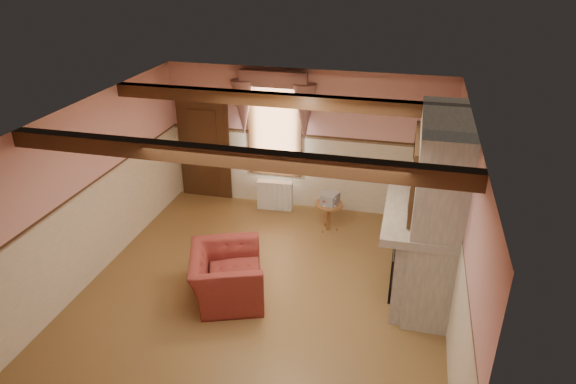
% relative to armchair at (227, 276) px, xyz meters
% --- Properties ---
extents(floor, '(5.50, 6.00, 0.01)m').
position_rel_armchair_xyz_m(floor, '(0.48, 0.29, -0.39)').
color(floor, brown).
rests_on(floor, ground).
extents(ceiling, '(5.50, 6.00, 0.01)m').
position_rel_armchair_xyz_m(ceiling, '(0.48, 0.29, 2.41)').
color(ceiling, silver).
rests_on(ceiling, wall_back).
extents(wall_back, '(5.50, 0.02, 2.80)m').
position_rel_armchair_xyz_m(wall_back, '(0.48, 3.29, 1.01)').
color(wall_back, '#D59694').
rests_on(wall_back, floor).
extents(wall_front, '(5.50, 0.02, 2.80)m').
position_rel_armchair_xyz_m(wall_front, '(0.48, -2.71, 1.01)').
color(wall_front, '#D59694').
rests_on(wall_front, floor).
extents(wall_left, '(0.02, 6.00, 2.80)m').
position_rel_armchair_xyz_m(wall_left, '(-2.27, 0.29, 1.01)').
color(wall_left, '#D59694').
rests_on(wall_left, floor).
extents(wall_right, '(0.02, 6.00, 2.80)m').
position_rel_armchair_xyz_m(wall_right, '(3.23, 0.29, 1.01)').
color(wall_right, '#D59694').
rests_on(wall_right, floor).
extents(wainscot, '(5.50, 6.00, 1.50)m').
position_rel_armchair_xyz_m(wainscot, '(0.48, 0.29, 0.36)').
color(wainscot, beige).
rests_on(wainscot, floor).
extents(chair_rail, '(5.50, 6.00, 0.08)m').
position_rel_armchair_xyz_m(chair_rail, '(0.48, 0.29, 1.11)').
color(chair_rail, black).
rests_on(chair_rail, wainscot).
extents(firebox, '(0.20, 0.95, 0.90)m').
position_rel_armchair_xyz_m(firebox, '(2.48, 0.89, 0.06)').
color(firebox, black).
rests_on(firebox, floor).
extents(armchair, '(1.39, 1.48, 0.78)m').
position_rel_armchair_xyz_m(armchair, '(0.00, 0.00, 0.00)').
color(armchair, maroon).
rests_on(armchair, floor).
extents(side_table, '(0.52, 0.52, 0.55)m').
position_rel_armchair_xyz_m(side_table, '(1.13, 2.40, -0.11)').
color(side_table, brown).
rests_on(side_table, floor).
extents(book_stack, '(0.34, 0.38, 0.20)m').
position_rel_armchair_xyz_m(book_stack, '(1.14, 2.40, 0.26)').
color(book_stack, '#B7AD8C').
rests_on(book_stack, side_table).
extents(radiator, '(0.71, 0.23, 0.60)m').
position_rel_armchair_xyz_m(radiator, '(-0.07, 2.99, -0.09)').
color(radiator, silver).
rests_on(radiator, floor).
extents(bowl, '(0.37, 0.37, 0.09)m').
position_rel_armchair_xyz_m(bowl, '(2.72, 0.96, 1.08)').
color(bowl, brown).
rests_on(bowl, mantel).
extents(mantel_clock, '(0.14, 0.24, 0.20)m').
position_rel_armchair_xyz_m(mantel_clock, '(2.72, 1.68, 1.13)').
color(mantel_clock, black).
rests_on(mantel_clock, mantel).
extents(oil_lamp, '(0.11, 0.11, 0.28)m').
position_rel_armchair_xyz_m(oil_lamp, '(2.72, 1.47, 1.17)').
color(oil_lamp, gold).
rests_on(oil_lamp, mantel).
extents(candle_red, '(0.06, 0.06, 0.16)m').
position_rel_armchair_xyz_m(candle_red, '(2.72, 0.37, 1.11)').
color(candle_red, '#AB1528').
rests_on(candle_red, mantel).
extents(jar_yellow, '(0.06, 0.06, 0.12)m').
position_rel_armchair_xyz_m(jar_yellow, '(2.72, 0.51, 1.09)').
color(jar_yellow, gold).
rests_on(jar_yellow, mantel).
extents(fireplace, '(0.85, 2.00, 2.80)m').
position_rel_armchair_xyz_m(fireplace, '(2.90, 0.89, 1.01)').
color(fireplace, gray).
rests_on(fireplace, floor).
extents(mantel, '(1.05, 2.05, 0.12)m').
position_rel_armchair_xyz_m(mantel, '(2.72, 0.89, 0.97)').
color(mantel, gray).
rests_on(mantel, fireplace).
extents(overmantel_mirror, '(0.06, 1.44, 1.04)m').
position_rel_armchair_xyz_m(overmantel_mirror, '(2.54, 0.89, 1.58)').
color(overmantel_mirror, silver).
rests_on(overmantel_mirror, fireplace).
extents(door, '(1.10, 0.10, 2.10)m').
position_rel_armchair_xyz_m(door, '(-1.62, 3.23, 0.66)').
color(door, black).
rests_on(door, floor).
extents(window, '(1.06, 0.08, 2.02)m').
position_rel_armchair_xyz_m(window, '(-0.12, 3.26, 1.26)').
color(window, white).
rests_on(window, wall_back).
extents(window_drapes, '(1.30, 0.14, 1.40)m').
position_rel_armchair_xyz_m(window_drapes, '(-0.12, 3.17, 1.86)').
color(window_drapes, gray).
rests_on(window_drapes, wall_back).
extents(ceiling_beam_front, '(5.50, 0.18, 0.20)m').
position_rel_armchair_xyz_m(ceiling_beam_front, '(0.48, -0.91, 2.31)').
color(ceiling_beam_front, black).
rests_on(ceiling_beam_front, ceiling).
extents(ceiling_beam_back, '(5.50, 0.18, 0.20)m').
position_rel_armchair_xyz_m(ceiling_beam_back, '(0.48, 1.49, 2.31)').
color(ceiling_beam_back, black).
rests_on(ceiling_beam_back, ceiling).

